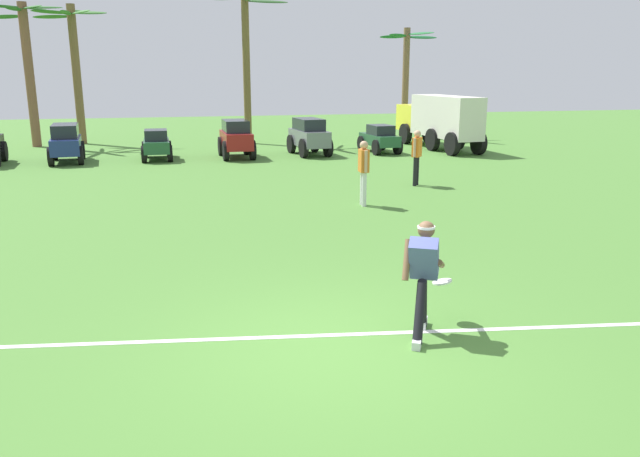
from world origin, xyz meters
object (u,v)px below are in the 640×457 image
parked_car_slot_d (236,138)px  palm_tree_right_of_centre (246,55)px  teammate_near_sideline (364,167)px  parked_car_slot_b (66,142)px  parked_car_slot_e (309,136)px  box_truck (439,119)px  frisbee_thrower (423,272)px  palm_tree_far_left (28,63)px  teammate_midfield (417,152)px  parked_car_slot_f (380,138)px  parked_car_slot_c (156,144)px  palm_tree_left_of_centre (75,61)px  frisbee_in_flight (442,282)px  palm_tree_far_right (406,73)px

parked_car_slot_d → palm_tree_right_of_centre: bearing=77.4°
teammate_near_sideline → parked_car_slot_b: 12.58m
parked_car_slot_e → teammate_near_sideline: bearing=-94.7°
palm_tree_right_of_centre → box_truck: bearing=-27.4°
frisbee_thrower → palm_tree_far_left: size_ratio=0.23×
parked_car_slot_d → parked_car_slot_b: bearing=178.2°
teammate_midfield → parked_car_slot_f: size_ratio=0.69×
parked_car_slot_f → teammate_midfield: bearing=-100.9°
teammate_near_sideline → parked_car_slot_e: size_ratio=0.64×
parked_car_slot_b → palm_tree_right_of_centre: (7.08, 4.57, 3.15)m
parked_car_slot_c → palm_tree_left_of_centre: palm_tree_left_of_centre is taller
parked_car_slot_d → palm_tree_right_of_centre: palm_tree_right_of_centre is taller
parked_car_slot_d → parked_car_slot_e: size_ratio=0.97×
parked_car_slot_c → box_truck: (11.48, 0.71, 0.67)m
frisbee_in_flight → palm_tree_left_of_centre: (-7.15, 22.86, 3.07)m
teammate_near_sideline → parked_car_slot_c: 10.81m
teammate_near_sideline → box_truck: 12.21m
parked_car_slot_d → palm_tree_far_right: palm_tree_far_right is taller
parked_car_slot_b → parked_car_slot_d: size_ratio=1.04×
parked_car_slot_b → palm_tree_left_of_centre: bearing=92.1°
frisbee_thrower → parked_car_slot_f: 17.86m
parked_car_slot_b → palm_tree_right_of_centre: 9.00m
parked_car_slot_f → box_truck: (2.83, 0.67, 0.67)m
teammate_midfield → palm_tree_far_left: palm_tree_far_left is taller
frisbee_thrower → parked_car_slot_f: bearing=72.9°
frisbee_in_flight → parked_car_slot_d: size_ratio=0.15×
box_truck → palm_tree_left_of_centre: size_ratio=1.00×
teammate_midfield → parked_car_slot_d: size_ratio=0.66×
box_truck → palm_tree_left_of_centre: 15.97m
box_truck → palm_tree_far_right: 5.06m
parked_car_slot_b → palm_tree_far_right: 15.98m
frisbee_thrower → parked_car_slot_b: size_ratio=0.56×
teammate_near_sideline → parked_car_slot_c: bearing=117.3°
teammate_midfield → parked_car_slot_d: teammate_midfield is taller
box_truck → palm_tree_right_of_centre: 8.86m
frisbee_in_flight → parked_car_slot_f: size_ratio=0.16×
teammate_midfield → parked_car_slot_b: 12.70m
box_truck → parked_car_slot_f: bearing=-166.7°
teammate_near_sideline → palm_tree_left_of_centre: bearing=117.8°
frisbee_thrower → frisbee_in_flight: (0.41, 0.34, -0.27)m
palm_tree_right_of_centre → palm_tree_far_right: bearing=5.9°
frisbee_in_flight → parked_car_slot_c: size_ratio=0.16×
box_truck → parked_car_slot_b: bearing=-177.4°
teammate_midfield → parked_car_slot_e: 7.48m
palm_tree_left_of_centre → frisbee_thrower: bearing=-73.8°
parked_car_slot_c → palm_tree_far_right: (11.75, 5.40, 2.53)m
parked_car_slot_c → frisbee_in_flight: bearing=-77.2°
teammate_near_sideline → parked_car_slot_f: 10.33m
frisbee_thrower → palm_tree_far_right: (8.36, 22.44, 2.31)m
frisbee_thrower → palm_tree_far_left: 24.17m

